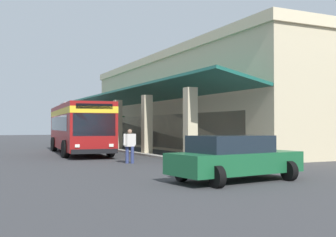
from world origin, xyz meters
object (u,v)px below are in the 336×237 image
object	(u,v)px
potted_palm	(116,139)
pedestrian	(130,144)
transit_bus	(79,125)
parked_sedan_green	(234,158)

from	to	relation	value
potted_palm	pedestrian	bearing A→B (deg)	-15.57
transit_bus	pedestrian	size ratio (longest dim) A/B	7.01
transit_bus	pedestrian	distance (m)	8.37
transit_bus	parked_sedan_green	bearing A→B (deg)	4.58
transit_bus	parked_sedan_green	size ratio (longest dim) A/B	2.47
parked_sedan_green	potted_palm	bearing A→B (deg)	171.54
transit_bus	parked_sedan_green	distance (m)	16.02
transit_bus	potted_palm	distance (m)	8.02
transit_bus	parked_sedan_green	xyz separation A→B (m)	(15.93, 1.28, -1.10)
parked_sedan_green	transit_bus	bearing A→B (deg)	-175.42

